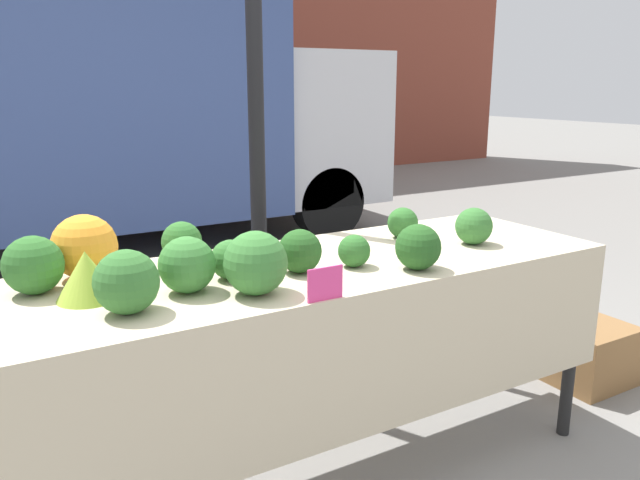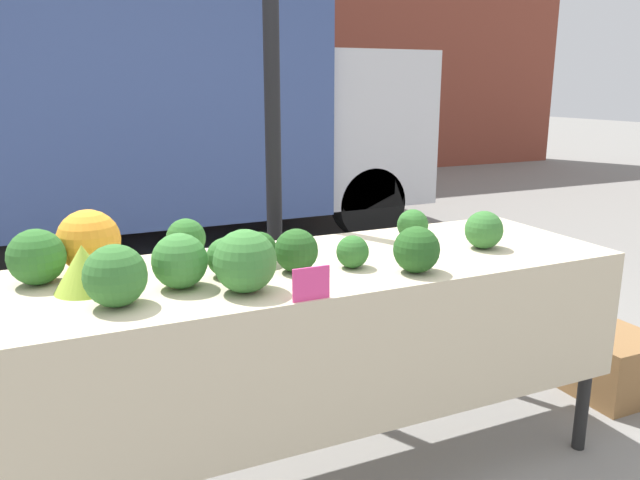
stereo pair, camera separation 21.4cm
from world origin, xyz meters
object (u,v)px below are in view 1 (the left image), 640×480
price_sign (325,284)px  produce_crate (589,354)px  parked_truck (109,108)px  orange_cauliflower (84,247)px

price_sign → produce_crate: price_sign is taller
parked_truck → produce_crate: 4.39m
parked_truck → orange_cauliflower: 3.92m
parked_truck → price_sign: parked_truck is taller
parked_truck → produce_crate: parked_truck is taller
price_sign → produce_crate: bearing=10.3°
orange_cauliflower → produce_crate: (2.23, -0.26, -0.78)m
orange_cauliflower → price_sign: size_ratio=1.80×
price_sign → produce_crate: size_ratio=0.31×
parked_truck → orange_cauliflower: parked_truck is taller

